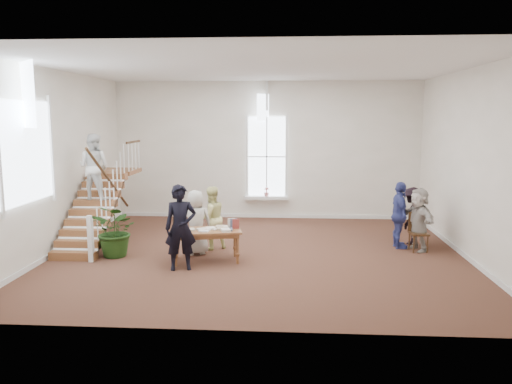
# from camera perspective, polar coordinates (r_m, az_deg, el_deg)

# --- Properties ---
(ground) EXTENTS (10.00, 10.00, 0.00)m
(ground) POSITION_cam_1_polar(r_m,az_deg,el_deg) (12.43, 0.29, -7.06)
(ground) COLOR #4C2A1D
(ground) RESTS_ON ground
(room_shell) EXTENTS (10.49, 10.00, 10.00)m
(room_shell) POSITION_cam_1_polar(r_m,az_deg,el_deg) (16.62, 1.21, -1.63)
(room_shell) COLOR beige
(room_shell) RESTS_ON ground
(staircase) EXTENTS (1.10, 4.10, 2.92)m
(staircase) POSITION_cam_1_polar(r_m,az_deg,el_deg) (13.78, -17.85, 0.95)
(staircase) COLOR brown
(staircase) RESTS_ON ground
(library_table) EXTENTS (1.74, 1.12, 0.82)m
(library_table) POSITION_cam_1_polar(r_m,az_deg,el_deg) (11.70, -5.70, -4.71)
(library_table) COLOR brown
(library_table) RESTS_ON ground
(police_officer) EXTENTS (0.79, 0.62, 1.90)m
(police_officer) POSITION_cam_1_polar(r_m,az_deg,el_deg) (11.10, -8.61, -4.03)
(police_officer) COLOR black
(police_officer) RESTS_ON ground
(elderly_woman) EXTENTS (0.91, 0.77, 1.59)m
(elderly_woman) POSITION_cam_1_polar(r_m,az_deg,el_deg) (12.31, -6.90, -3.46)
(elderly_woman) COLOR beige
(elderly_woman) RESTS_ON ground
(person_yellow) EXTENTS (0.99, 0.95, 1.62)m
(person_yellow) POSITION_cam_1_polar(r_m,az_deg,el_deg) (12.74, -5.16, -2.97)
(person_yellow) COLOR #EAE492
(person_yellow) RESTS_ON ground
(woman_cluster_a) EXTENTS (0.47, 1.03, 1.72)m
(woman_cluster_a) POSITION_cam_1_polar(r_m,az_deg,el_deg) (13.30, 16.09, -2.55)
(woman_cluster_a) COLOR #373F85
(woman_cluster_a) RESTS_ON ground
(woman_cluster_b) EXTENTS (0.95, 1.13, 1.52)m
(woman_cluster_b) POSITION_cam_1_polar(r_m,az_deg,el_deg) (13.85, 17.39, -2.60)
(woman_cluster_b) COLOR black
(woman_cluster_b) RESTS_ON ground
(woman_cluster_c) EXTENTS (0.97, 1.55, 1.60)m
(woman_cluster_c) POSITION_cam_1_polar(r_m,az_deg,el_deg) (13.22, 18.06, -2.97)
(woman_cluster_c) COLOR #BCB3A9
(woman_cluster_c) RESTS_ON ground
(floor_plant) EXTENTS (1.47, 1.39, 1.29)m
(floor_plant) POSITION_cam_1_polar(r_m,az_deg,el_deg) (12.49, -15.65, -4.26)
(floor_plant) COLOR #1C3B13
(floor_plant) RESTS_ON ground
(side_chair) EXTENTS (0.46, 0.46, 0.98)m
(side_chair) POSITION_cam_1_polar(r_m,az_deg,el_deg) (13.24, 18.01, -4.08)
(side_chair) COLOR #3A2510
(side_chair) RESTS_ON ground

